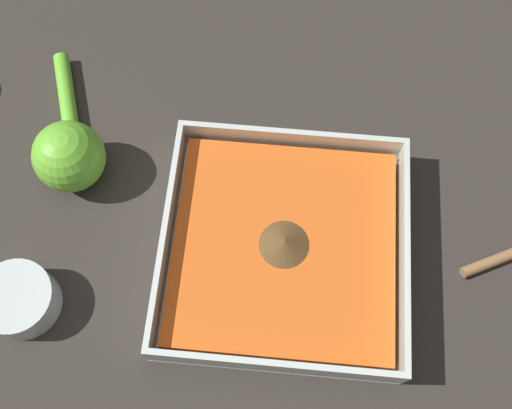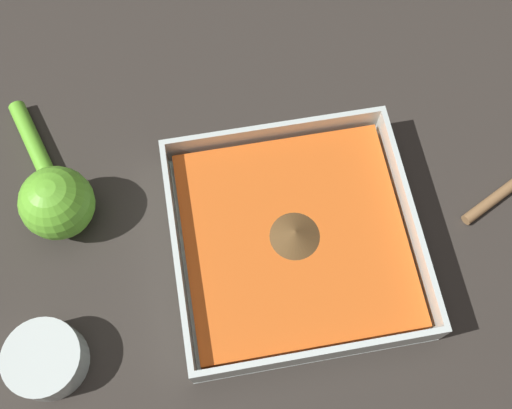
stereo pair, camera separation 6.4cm
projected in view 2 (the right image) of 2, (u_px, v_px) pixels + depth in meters
ground_plane at (273, 234)px, 0.65m from camera, size 4.00×4.00×0.00m
square_dish at (294, 240)px, 0.63m from camera, size 0.25×0.25×0.05m
spice_bowl at (46, 360)px, 0.58m from camera, size 0.08×0.08×0.04m
lemon_squeezer at (55, 198)px, 0.63m from camera, size 0.19×0.10×0.08m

